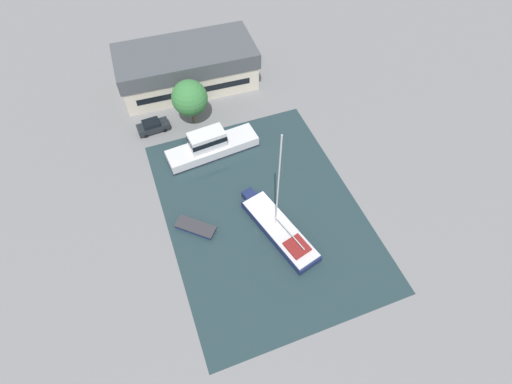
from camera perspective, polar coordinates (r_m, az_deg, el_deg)
ground_plane at (r=46.45m, az=0.97°, el=-2.80°), size 440.00×440.00×0.00m
water_canal at (r=46.44m, az=0.97°, el=-2.80°), size 21.76×29.69×0.01m
warehouse_building at (r=61.53m, az=-9.84°, el=17.18°), size 20.08×10.12×5.91m
quay_tree_near_building at (r=54.21m, az=-9.46°, el=13.11°), size 4.77×4.77×6.55m
parked_car at (r=56.13m, az=-14.53°, el=9.11°), size 4.33×2.09×1.71m
sailboat_moored at (r=44.50m, az=3.31°, el=-5.29°), size 5.68×12.16×14.70m
motor_cruiser at (r=51.54m, az=-6.47°, el=6.61°), size 12.15×4.29×3.67m
small_dinghy at (r=45.44m, az=-8.64°, el=-5.03°), size 4.51×4.28×0.55m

